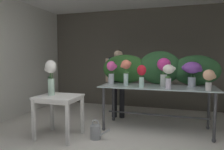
{
  "coord_description": "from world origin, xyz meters",
  "views": [
    {
      "loc": [
        0.86,
        -2.27,
        1.4
      ],
      "look_at": [
        -0.24,
        1.3,
        1.09
      ],
      "focal_mm": 33.36,
      "sensor_mm": 36.0,
      "label": 1
    }
  ],
  "objects": [
    {
      "name": "foliage_backdrop",
      "position": [
        0.53,
        2.08,
        1.17
      ],
      "size": [
        2.37,
        0.31,
        0.68
      ],
      "color": "#2D6028",
      "rests_on": "display_table_glass"
    },
    {
      "name": "vase_white_roses_tall",
      "position": [
        -1.23,
        0.87,
        1.11
      ],
      "size": [
        0.22,
        0.19,
        0.61
      ],
      "color": "silver",
      "rests_on": "side_table_white"
    },
    {
      "name": "display_table_glass",
      "position": [
        0.52,
        1.77,
        0.73
      ],
      "size": [
        2.14,
        0.87,
        0.87
      ],
      "color": "silver",
      "rests_on": "ground"
    },
    {
      "name": "vase_peach_snapdragons",
      "position": [
        1.38,
        1.43,
        1.08
      ],
      "size": [
        0.2,
        0.18,
        0.35
      ],
      "color": "silver",
      "rests_on": "display_table_glass"
    },
    {
      "name": "side_table_white",
      "position": [
        -1.08,
        0.87,
        0.64
      ],
      "size": [
        0.72,
        0.62,
        0.74
      ],
      "color": "white",
      "rests_on": "ground"
    },
    {
      "name": "vase_crimson_roses",
      "position": [
        0.26,
        1.52,
        1.11
      ],
      "size": [
        0.17,
        0.17,
        0.41
      ],
      "color": "silver",
      "rests_on": "display_table_glass"
    },
    {
      "name": "ground_plane",
      "position": [
        0.0,
        1.82,
        0.0
      ],
      "size": [
        8.02,
        8.02,
        0.0
      ],
      "primitive_type": "plane",
      "color": "silver"
    },
    {
      "name": "wall_left",
      "position": [
        -2.82,
        1.82,
        1.38
      ],
      "size": [
        0.12,
        3.76,
        2.76
      ],
      "primitive_type": "cube",
      "color": "silver",
      "rests_on": "ground"
    },
    {
      "name": "vase_violet_peonies",
      "position": [
        1.14,
        1.86,
        1.17
      ],
      "size": [
        0.37,
        0.33,
        0.47
      ],
      "color": "silver",
      "rests_on": "display_table_glass"
    },
    {
      "name": "vase_fuchsia_hydrangea",
      "position": [
        -0.4,
        1.8,
        1.14
      ],
      "size": [
        0.22,
        0.19,
        0.47
      ],
      "color": "silver",
      "rests_on": "display_table_glass"
    },
    {
      "name": "vase_coral_anemones",
      "position": [
        -0.07,
        1.67,
        1.18
      ],
      "size": [
        0.23,
        0.19,
        0.5
      ],
      "color": "silver",
      "rests_on": "display_table_glass"
    },
    {
      "name": "watering_can",
      "position": [
        -0.44,
        0.99,
        0.13
      ],
      "size": [
        0.35,
        0.18,
        0.34
      ],
      "color": "#999EA3",
      "rests_on": "ground"
    },
    {
      "name": "vase_ivory_ranunculus",
      "position": [
        0.74,
        1.42,
        1.14
      ],
      "size": [
        0.22,
        0.2,
        0.43
      ],
      "color": "silver",
      "rests_on": "display_table_glass"
    },
    {
      "name": "vase_magenta_tulips",
      "position": [
        0.64,
        1.73,
        1.2
      ],
      "size": [
        0.25,
        0.25,
        0.54
      ],
      "color": "silver",
      "rests_on": "display_table_glass"
    },
    {
      "name": "florist",
      "position": [
        -0.42,
        2.37,
        0.98
      ],
      "size": [
        0.61,
        0.24,
        1.59
      ],
      "color": "#232328",
      "rests_on": "ground"
    },
    {
      "name": "wall_back",
      "position": [
        0.0,
        3.64,
        1.38
      ],
      "size": [
        5.64,
        0.12,
        2.76
      ],
      "primitive_type": "cube",
      "color": "#5B564C",
      "rests_on": "ground"
    }
  ]
}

